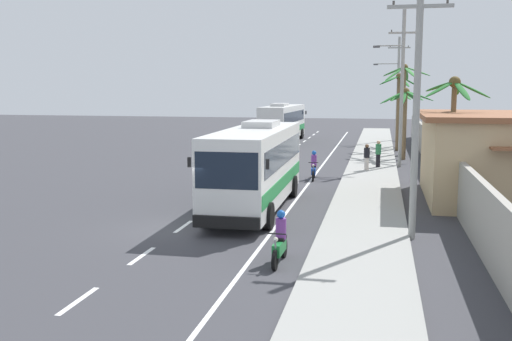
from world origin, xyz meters
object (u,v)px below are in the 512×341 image
at_px(pedestrian_near_kerb, 367,156).
at_px(utility_pole_far, 397,86).
at_px(palm_second, 453,107).
at_px(palm_fourth, 401,105).
at_px(palm_nearest, 399,96).
at_px(utility_pole_nearest, 417,105).
at_px(coach_bus_foreground, 256,164).
at_px(palm_farthest, 404,92).
at_px(motorcycle_beside_bus, 314,168).
at_px(coach_bus_far_lane, 283,122).
at_px(pedestrian_midwalk, 378,153).
at_px(utility_pole_mid, 401,85).
at_px(palm_third, 405,106).
at_px(motorcycle_trailing, 280,242).

bearing_deg(pedestrian_near_kerb, utility_pole_far, -156.60).
relative_size(palm_second, palm_fourth, 1.15).
bearing_deg(palm_nearest, utility_pole_nearest, -90.36).
bearing_deg(coach_bus_foreground, utility_pole_nearest, -31.93).
bearing_deg(palm_second, palm_farthest, 95.83).
xyz_separation_m(motorcycle_beside_bus, pedestrian_near_kerb, (2.92, 3.52, 0.32)).
bearing_deg(coach_bus_far_lane, utility_pole_nearest, -73.64).
relative_size(coach_bus_far_lane, utility_pole_nearest, 1.22).
bearing_deg(motorcycle_beside_bus, pedestrian_near_kerb, 50.29).
xyz_separation_m(utility_pole_nearest, palm_fourth, (0.52, 32.80, -0.97)).
bearing_deg(pedestrian_midwalk, coach_bus_foreground, -80.57).
bearing_deg(palm_nearest, palm_farthest, -85.38).
relative_size(palm_second, palm_farthest, 0.83).
distance_m(pedestrian_near_kerb, utility_pole_nearest, 16.95).
distance_m(utility_pole_mid, palm_nearest, 10.43).
bearing_deg(pedestrian_midwalk, palm_third, 102.05).
bearing_deg(pedestrian_midwalk, utility_pole_far, 115.49).
xyz_separation_m(coach_bus_foreground, utility_pole_far, (6.71, 34.70, 3.38)).
bearing_deg(pedestrian_near_kerb, palm_farthest, -164.74).
bearing_deg(motorcycle_beside_bus, pedestrian_midwalk, 54.50).
bearing_deg(coach_bus_far_lane, palm_farthest, -40.85).
distance_m(coach_bus_foreground, pedestrian_midwalk, 14.90).
xyz_separation_m(coach_bus_foreground, utility_pole_mid, (6.50, 15.34, 3.45)).
bearing_deg(coach_bus_far_lane, palm_fourth, -15.27).
bearing_deg(utility_pole_far, motorcycle_trailing, -95.80).
bearing_deg(motorcycle_trailing, palm_second, 63.86).
relative_size(utility_pole_nearest, utility_pole_mid, 0.88).
bearing_deg(motorcycle_trailing, pedestrian_midwalk, 82.73).
xyz_separation_m(utility_pole_nearest, utility_pole_far, (0.26, 38.72, 0.65)).
distance_m(coach_bus_foreground, palm_third, 20.81).
relative_size(palm_second, palm_third, 1.11).
height_order(motorcycle_beside_bus, utility_pole_nearest, utility_pole_nearest).
xyz_separation_m(pedestrian_near_kerb, utility_pole_far, (2.24, 22.30, 4.36)).
bearing_deg(utility_pole_far, palm_nearest, -90.45).
distance_m(coach_bus_far_lane, utility_pole_nearest, 37.42).
xyz_separation_m(palm_nearest, palm_third, (0.30, -6.21, -0.60)).
relative_size(coach_bus_foreground, palm_third, 2.03).
relative_size(coach_bus_foreground, palm_farthest, 1.51).
bearing_deg(palm_fourth, palm_nearest, -96.23).
height_order(coach_bus_far_lane, utility_pole_nearest, utility_pole_nearest).
relative_size(utility_pole_nearest, palm_nearest, 1.40).
height_order(utility_pole_nearest, palm_second, utility_pole_nearest).
bearing_deg(palm_nearest, utility_pole_far, 89.55).
xyz_separation_m(motorcycle_beside_bus, palm_third, (5.39, 10.64, 3.27)).
distance_m(motorcycle_trailing, utility_pole_mid, 23.99).
bearing_deg(utility_pole_mid, utility_pole_far, 89.38).
distance_m(pedestrian_midwalk, utility_pole_far, 21.25).
distance_m(coach_bus_foreground, utility_pole_far, 35.51).
bearing_deg(utility_pole_nearest, utility_pole_far, 89.62).
relative_size(utility_pole_mid, palm_fourth, 2.03).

